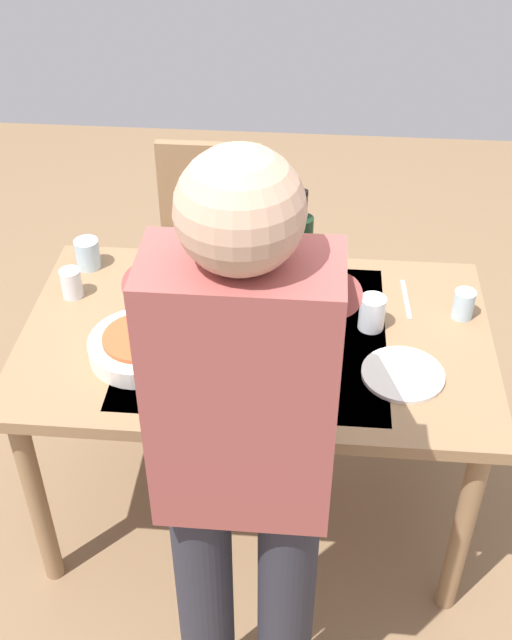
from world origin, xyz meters
name	(u,v)px	position (x,y,z in m)	size (l,w,h in m)	color
ground_plane	(256,499)	(0.00, 0.00, 0.00)	(6.00, 6.00, 0.00)	#846647
dining_table	(256,355)	(0.00, 0.00, 0.67)	(1.38, 0.84, 0.75)	#93704C
chair_near	(208,246)	(0.26, -0.80, 0.53)	(0.40, 0.40, 0.91)	brown
person_server	(244,461)	(-0.03, 0.68, 0.96)	(0.42, 0.61, 1.69)	#2D2D38
wine_bottle	(302,242)	(-0.12, -0.33, 0.86)	(0.07, 0.07, 0.30)	black
wine_glass_left	(215,308)	(0.12, 0.02, 0.86)	(0.07, 0.07, 0.15)	white
wine_glass_right	(186,277)	(0.22, -0.12, 0.86)	(0.07, 0.07, 0.15)	white
water_cup_near_left	(464,304)	(-0.61, -0.13, 0.80)	(0.06, 0.06, 0.09)	silver
water_cup_near_right	(88,254)	(0.58, -0.30, 0.80)	(0.08, 0.08, 0.10)	silver
water_cup_far_left	(71,283)	(0.59, -0.14, 0.80)	(0.07, 0.07, 0.09)	silver
water_cup_far_right	(372,313)	(-0.34, -0.06, 0.81)	(0.08, 0.08, 0.11)	silver
serving_bowl_pasta	(141,345)	(0.32, 0.12, 0.79)	(0.30, 0.30, 0.07)	white
side_bowl_salad	(290,391)	(-0.11, 0.27, 0.79)	(0.18, 0.18, 0.07)	white
dinner_plate_near	(403,374)	(-0.42, 0.15, 0.76)	(0.23, 0.23, 0.01)	white
dinner_plate_far	(274,310)	(-0.05, -0.11, 0.76)	(0.23, 0.23, 0.01)	white
table_knife	(406,299)	(-0.45, -0.20, 0.76)	(0.01, 0.20, 0.01)	silver
table_fork	(143,283)	(0.38, -0.22, 0.76)	(0.01, 0.18, 0.01)	silver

